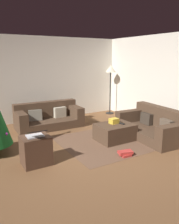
{
  "coord_description": "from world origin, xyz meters",
  "views": [
    {
      "loc": [
        -1.96,
        -3.86,
        1.98
      ],
      "look_at": [
        0.63,
        0.52,
        0.75
      ],
      "focal_mm": 36.68,
      "sensor_mm": 36.0,
      "label": 1
    }
  ],
  "objects": [
    {
      "name": "rear_partition",
      "position": [
        0.0,
        3.14,
        1.3
      ],
      "size": [
        6.4,
        0.12,
        2.6
      ],
      "primitive_type": "cube",
      "color": "silver",
      "rests_on": "ground_plane"
    },
    {
      "name": "couch_left",
      "position": [
        0.25,
        2.24,
        0.28
      ],
      "size": [
        1.87,
        0.88,
        0.71
      ],
      "rotation": [
        0.0,
        0.0,
        3.12
      ],
      "color": "#473323",
      "rests_on": "ground_plane"
    },
    {
      "name": "laptop",
      "position": [
        -0.8,
        0.03,
        0.61
      ],
      "size": [
        0.32,
        0.41,
        0.18
      ],
      "color": "silver",
      "rests_on": "side_table"
    },
    {
      "name": "book_stack",
      "position": [
        0.88,
        -0.49,
        0.06
      ],
      "size": [
        0.32,
        0.22,
        0.11
      ],
      "color": "#B7332D",
      "rests_on": "ground_plane"
    },
    {
      "name": "corner_lamp",
      "position": [
        2.73,
        2.65,
        1.46
      ],
      "size": [
        0.36,
        0.36,
        1.71
      ],
      "color": "black",
      "rests_on": "ground_plane"
    },
    {
      "name": "gift_box",
      "position": [
        1.27,
        0.45,
        0.46
      ],
      "size": [
        0.21,
        0.18,
        0.13
      ],
      "primitive_type": "cube",
      "rotation": [
        0.0,
        0.0,
        0.06
      ],
      "color": "gold",
      "rests_on": "ottoman"
    },
    {
      "name": "side_table",
      "position": [
        -0.8,
        0.09,
        0.28
      ],
      "size": [
        0.52,
        0.44,
        0.55
      ],
      "primitive_type": "cube",
      "color": "#4C3323",
      "rests_on": "ground_plane"
    },
    {
      "name": "tv_remote",
      "position": [
        1.41,
        0.31,
        0.41
      ],
      "size": [
        0.09,
        0.17,
        0.02
      ],
      "primitive_type": "cube",
      "rotation": [
        0.0,
        0.0,
        0.24
      ],
      "color": "black",
      "rests_on": "ottoman"
    },
    {
      "name": "area_rug",
      "position": [
        1.25,
        0.37,
        0.0
      ],
      "size": [
        2.6,
        2.0,
        0.01
      ],
      "primitive_type": "cube",
      "color": "brown",
      "rests_on": "ground_plane"
    },
    {
      "name": "ottoman",
      "position": [
        1.25,
        0.37,
        0.2
      ],
      "size": [
        0.88,
        0.66,
        0.4
      ],
      "primitive_type": "cube",
      "color": "#473323",
      "rests_on": "ground_plane"
    },
    {
      "name": "ground_plane",
      "position": [
        0.0,
        0.0,
        0.0
      ],
      "size": [
        6.4,
        6.4,
        0.0
      ],
      "primitive_type": "plane",
      "color": "brown"
    },
    {
      "name": "couch_right",
      "position": [
        2.26,
        0.08,
        0.27
      ],
      "size": [
        1.08,
        1.86,
        0.73
      ],
      "rotation": [
        0.0,
        0.0,
        1.5
      ],
      "color": "#473323",
      "rests_on": "ground_plane"
    }
  ]
}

